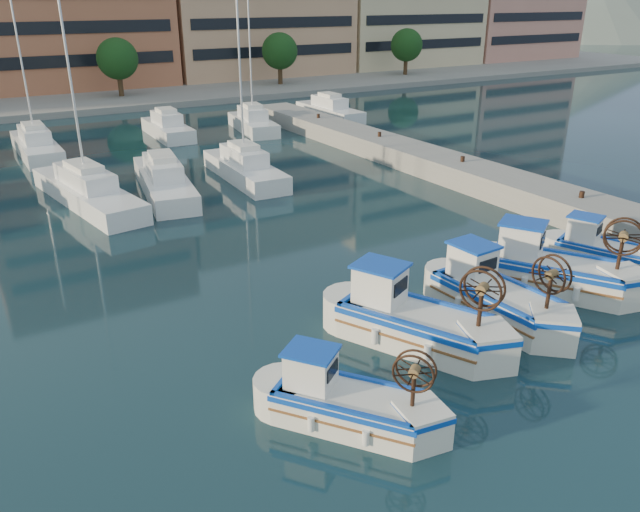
{
  "coord_description": "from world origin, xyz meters",
  "views": [
    {
      "loc": [
        -11.87,
        -11.64,
        9.91
      ],
      "look_at": [
        -1.51,
        5.6,
        1.5
      ],
      "focal_mm": 35.0,
      "sensor_mm": 36.0,
      "label": 1
    }
  ],
  "objects_px": {
    "fishing_boat_c": "(494,295)",
    "fishing_boat_e": "(605,250)",
    "fishing_boat_d": "(551,268)",
    "fishing_boat_b": "(411,319)",
    "fishing_boat_a": "(345,401)"
  },
  "relations": [
    {
      "from": "fishing_boat_c",
      "to": "fishing_boat_e",
      "type": "bearing_deg",
      "value": 3.35
    },
    {
      "from": "fishing_boat_b",
      "to": "fishing_boat_d",
      "type": "bearing_deg",
      "value": -22.56
    },
    {
      "from": "fishing_boat_b",
      "to": "fishing_boat_e",
      "type": "distance_m",
      "value": 10.29
    },
    {
      "from": "fishing_boat_a",
      "to": "fishing_boat_b",
      "type": "relative_size",
      "value": 0.79
    },
    {
      "from": "fishing_boat_a",
      "to": "fishing_boat_e",
      "type": "relative_size",
      "value": 0.98
    },
    {
      "from": "fishing_boat_a",
      "to": "fishing_boat_d",
      "type": "relative_size",
      "value": 0.78
    },
    {
      "from": "fishing_boat_b",
      "to": "fishing_boat_d",
      "type": "xyz_separation_m",
      "value": [
        6.71,
        0.39,
        0.02
      ]
    },
    {
      "from": "fishing_boat_c",
      "to": "fishing_boat_e",
      "type": "relative_size",
      "value": 1.16
    },
    {
      "from": "fishing_boat_a",
      "to": "fishing_boat_d",
      "type": "bearing_deg",
      "value": -23.04
    },
    {
      "from": "fishing_boat_a",
      "to": "fishing_boat_e",
      "type": "height_order",
      "value": "fishing_boat_a"
    },
    {
      "from": "fishing_boat_d",
      "to": "fishing_boat_e",
      "type": "relative_size",
      "value": 1.25
    },
    {
      "from": "fishing_boat_e",
      "to": "fishing_boat_d",
      "type": "bearing_deg",
      "value": 164.16
    },
    {
      "from": "fishing_boat_a",
      "to": "fishing_boat_d",
      "type": "distance_m",
      "value": 10.92
    },
    {
      "from": "fishing_boat_a",
      "to": "fishing_boat_b",
      "type": "distance_m",
      "value": 4.49
    },
    {
      "from": "fishing_boat_e",
      "to": "fishing_boat_a",
      "type": "bearing_deg",
      "value": 170.53
    }
  ]
}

